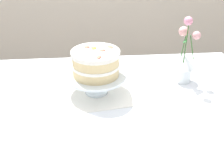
% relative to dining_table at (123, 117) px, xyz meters
% --- Properties ---
extents(dining_table, '(1.40, 1.00, 0.74)m').
position_rel_dining_table_xyz_m(dining_table, '(0.00, 0.00, 0.00)').
color(dining_table, white).
rests_on(dining_table, ground).
extents(linen_napkin, '(0.36, 0.36, 0.00)m').
position_rel_dining_table_xyz_m(linen_napkin, '(-0.12, 0.08, 0.09)').
color(linen_napkin, white).
rests_on(linen_napkin, dining_table).
extents(cake_stand, '(0.29, 0.29, 0.10)m').
position_rel_dining_table_xyz_m(cake_stand, '(-0.12, 0.08, 0.17)').
color(cake_stand, silver).
rests_on(cake_stand, linen_napkin).
extents(layer_cake, '(0.23, 0.23, 0.13)m').
position_rel_dining_table_xyz_m(layer_cake, '(-0.12, 0.08, 0.25)').
color(layer_cake, beige).
rests_on(layer_cake, cake_stand).
extents(flower_vase, '(0.12, 0.11, 0.36)m').
position_rel_dining_table_xyz_m(flower_vase, '(0.33, 0.17, 0.21)').
color(flower_vase, silver).
rests_on(flower_vase, dining_table).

